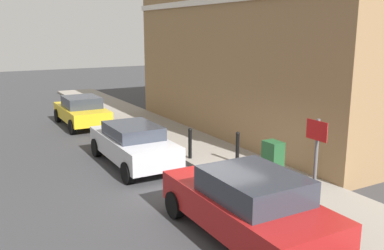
{
  "coord_description": "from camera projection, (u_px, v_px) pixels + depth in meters",
  "views": [
    {
      "loc": [
        -5.72,
        -9.28,
        4.33
      ],
      "look_at": [
        1.18,
        2.76,
        1.2
      ],
      "focal_mm": 39.35,
      "sensor_mm": 36.0,
      "label": 1
    }
  ],
  "objects": [
    {
      "name": "car_red",
      "position": [
        248.0,
        204.0,
        8.79
      ],
      "size": [
        2.0,
        4.34,
        1.51
      ],
      "rotation": [
        0.0,
        0.0,
        1.56
      ],
      "color": "maroon",
      "rests_on": "ground"
    },
    {
      "name": "utility_cabinet",
      "position": [
        273.0,
        163.0,
        11.87
      ],
      "size": [
        0.46,
        0.61,
        1.15
      ],
      "color": "#1E4C28",
      "rests_on": "sidewalk"
    },
    {
      "name": "street_sign",
      "position": [
        316.0,
        154.0,
        9.28
      ],
      "size": [
        0.08,
        0.6,
        2.3
      ],
      "color": "#59595B",
      "rests_on": "sidewalk"
    },
    {
      "name": "car_yellow",
      "position": [
        82.0,
        111.0,
        19.33
      ],
      "size": [
        1.82,
        3.95,
        1.38
      ],
      "rotation": [
        0.0,
        0.0,
        1.56
      ],
      "color": "gold",
      "rests_on": "ground"
    },
    {
      "name": "car_silver",
      "position": [
        133.0,
        143.0,
        13.69
      ],
      "size": [
        1.82,
        4.18,
        1.37
      ],
      "rotation": [
        0.0,
        0.0,
        1.56
      ],
      "color": "#B7B7BC",
      "rests_on": "ground"
    },
    {
      "name": "sidewalk",
      "position": [
        169.0,
        134.0,
        17.59
      ],
      "size": [
        2.52,
        30.0,
        0.15
      ],
      "primitive_type": "cube",
      "color": "gray",
      "rests_on": "ground"
    },
    {
      "name": "corner_building",
      "position": [
        287.0,
        35.0,
        17.97
      ],
      "size": [
        7.58,
        13.29,
        8.29
      ],
      "color": "olive",
      "rests_on": "ground"
    },
    {
      "name": "bollard_far_kerb",
      "position": [
        190.0,
        142.0,
        13.95
      ],
      "size": [
        0.14,
        0.14,
        1.04
      ],
      "color": "black",
      "rests_on": "sidewalk"
    },
    {
      "name": "bollard_near_cabinet",
      "position": [
        237.0,
        146.0,
        13.45
      ],
      "size": [
        0.14,
        0.14,
        1.04
      ],
      "color": "black",
      "rests_on": "sidewalk"
    },
    {
      "name": "ground",
      "position": [
        204.0,
        191.0,
        11.58
      ],
      "size": [
        80.0,
        80.0,
        0.0
      ],
      "primitive_type": "plane",
      "color": "#38383A"
    }
  ]
}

